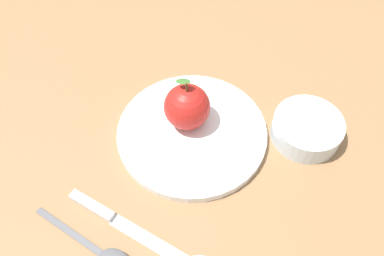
{
  "coord_description": "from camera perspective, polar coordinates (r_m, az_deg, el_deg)",
  "views": [
    {
      "loc": [
        -0.3,
        0.15,
        0.51
      ],
      "look_at": [
        0.0,
        -0.03,
        0.02
      ],
      "focal_mm": 35.69,
      "sensor_mm": 36.0,
      "label": 1
    }
  ],
  "objects": [
    {
      "name": "ground_plane",
      "position": [
        0.61,
        -2.78,
        -2.46
      ],
      "size": [
        2.4,
        2.4,
        0.0
      ],
      "primitive_type": "plane",
      "color": "olive"
    },
    {
      "name": "dinner_plate",
      "position": [
        0.62,
        0.0,
        -0.64
      ],
      "size": [
        0.24,
        0.24,
        0.01
      ],
      "color": "white",
      "rests_on": "ground_plane"
    },
    {
      "name": "apple",
      "position": [
        0.59,
        -0.75,
        3.21
      ],
      "size": [
        0.07,
        0.07,
        0.09
      ],
      "color": "#B21E19",
      "rests_on": "dinner_plate"
    },
    {
      "name": "side_bowl",
      "position": [
        0.63,
        16.85,
        0.1
      ],
      "size": [
        0.11,
        0.11,
        0.04
      ],
      "color": "silver",
      "rests_on": "ground_plane"
    },
    {
      "name": "knife",
      "position": [
        0.56,
        -10.91,
        -13.58
      ],
      "size": [
        0.19,
        0.11,
        0.01
      ],
      "color": "silver",
      "rests_on": "ground_plane"
    },
    {
      "name": "spoon",
      "position": [
        0.54,
        -12.88,
        -18.1
      ],
      "size": [
        0.16,
        0.09,
        0.01
      ],
      "color": "#59595E",
      "rests_on": "ground_plane"
    }
  ]
}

